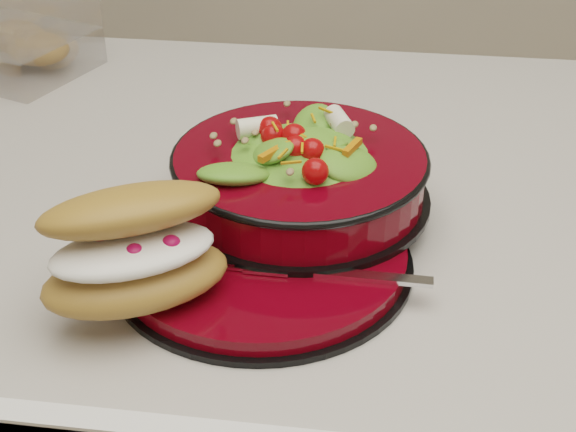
# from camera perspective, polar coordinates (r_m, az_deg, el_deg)

# --- Properties ---
(dinner_plate) EXTENTS (0.26, 0.26, 0.02)m
(dinner_plate) POSITION_cam_1_polar(r_m,az_deg,el_deg) (0.70, -1.78, -2.84)
(dinner_plate) COLOR black
(dinner_plate) RESTS_ON island_counter
(salad_bowl) EXTENTS (0.25, 0.25, 0.10)m
(salad_bowl) POSITION_cam_1_polar(r_m,az_deg,el_deg) (0.74, 0.84, 3.62)
(salad_bowl) COLOR black
(salad_bowl) RESTS_ON dinner_plate
(croissant) EXTENTS (0.17, 0.15, 0.09)m
(croissant) POSITION_cam_1_polar(r_m,az_deg,el_deg) (0.63, -10.79, -2.35)
(croissant) COLOR #A77033
(croissant) RESTS_ON dinner_plate
(fork) EXTENTS (0.16, 0.02, 0.00)m
(fork) POSITION_cam_1_polar(r_m,az_deg,el_deg) (0.66, 3.05, -4.07)
(fork) COLOR silver
(fork) RESTS_ON dinner_plate
(pastry_box) EXTENTS (0.26, 0.22, 0.09)m
(pastry_box) POSITION_cam_1_polar(r_m,az_deg,el_deg) (1.16, -19.67, 11.99)
(pastry_box) COLOR white
(pastry_box) RESTS_ON island_counter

